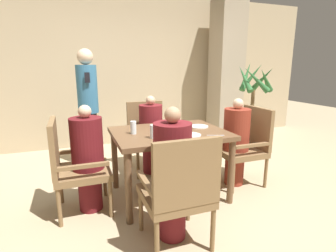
# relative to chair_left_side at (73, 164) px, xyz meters

# --- Properties ---
(ground_plane) EXTENTS (16.00, 16.00, 0.00)m
(ground_plane) POSITION_rel_chair_left_side_xyz_m (1.04, 0.00, -0.52)
(ground_plane) COLOR tan
(wall_back) EXTENTS (8.00, 0.06, 2.80)m
(wall_back) POSITION_rel_chair_left_side_xyz_m (1.04, 2.37, 0.88)
(wall_back) COLOR tan
(wall_back) RESTS_ON ground_plane
(pillar_stone) EXTENTS (0.52, 0.52, 2.70)m
(pillar_stone) POSITION_rel_chair_left_side_xyz_m (2.93, 1.87, 0.83)
(pillar_stone) COLOR tan
(pillar_stone) RESTS_ON ground_plane
(dining_table) EXTENTS (1.24, 0.93, 0.77)m
(dining_table) POSITION_rel_chair_left_side_xyz_m (1.04, 0.00, 0.15)
(dining_table) COLOR brown
(dining_table) RESTS_ON ground_plane
(chair_left_side) EXTENTS (0.54, 0.54, 0.98)m
(chair_left_side) POSITION_rel_chair_left_side_xyz_m (0.00, 0.00, 0.00)
(chair_left_side) COLOR brown
(chair_left_side) RESTS_ON ground_plane
(diner_in_left_chair) EXTENTS (0.32, 0.32, 1.11)m
(diner_in_left_chair) POSITION_rel_chair_left_side_xyz_m (0.15, 0.00, 0.05)
(diner_in_left_chair) COLOR #5B1419
(diner_in_left_chair) RESTS_ON ground_plane
(chair_far_side) EXTENTS (0.54, 0.54, 0.98)m
(chair_far_side) POSITION_rel_chair_left_side_xyz_m (1.04, 0.88, 0.00)
(chair_far_side) COLOR brown
(chair_far_side) RESTS_ON ground_plane
(diner_in_far_chair) EXTENTS (0.32, 0.32, 1.09)m
(diner_in_far_chair) POSITION_rel_chair_left_side_xyz_m (1.04, 0.73, 0.04)
(diner_in_far_chair) COLOR maroon
(diner_in_far_chair) RESTS_ON ground_plane
(chair_right_side) EXTENTS (0.54, 0.54, 0.98)m
(chair_right_side) POSITION_rel_chair_left_side_xyz_m (2.08, 0.00, 0.00)
(chair_right_side) COLOR brown
(chair_right_side) RESTS_ON ground_plane
(diner_in_right_chair) EXTENTS (0.32, 0.32, 1.10)m
(diner_in_right_chair) POSITION_rel_chair_left_side_xyz_m (1.93, 0.00, 0.05)
(diner_in_right_chair) COLOR maroon
(diner_in_right_chair) RESTS_ON ground_plane
(chair_near_corner) EXTENTS (0.54, 0.54, 0.98)m
(chair_near_corner) POSITION_rel_chair_left_side_xyz_m (0.79, -0.88, 0.00)
(chair_near_corner) COLOR brown
(chair_near_corner) RESTS_ON ground_plane
(diner_in_near_chair) EXTENTS (0.32, 0.32, 1.17)m
(diner_in_near_chair) POSITION_rel_chair_left_side_xyz_m (0.79, -0.73, 0.08)
(diner_in_near_chair) COLOR maroon
(diner_in_near_chair) RESTS_ON ground_plane
(standing_host) EXTENTS (0.29, 0.33, 1.72)m
(standing_host) POSITION_rel_chair_left_side_xyz_m (0.26, 1.34, 0.41)
(standing_host) COLOR #2D2D33
(standing_host) RESTS_ON ground_plane
(potted_palm) EXTENTS (0.63, 0.59, 1.56)m
(potted_palm) POSITION_rel_chair_left_side_xyz_m (2.89, 0.96, 0.11)
(potted_palm) COLOR brown
(potted_palm) RESTS_ON ground_plane
(plate_main_left) EXTENTS (0.23, 0.23, 0.01)m
(plate_main_left) POSITION_rel_chair_left_side_xyz_m (1.44, 0.08, 0.26)
(plate_main_left) COLOR white
(plate_main_left) RESTS_ON dining_table
(plate_main_right) EXTENTS (0.23, 0.23, 0.01)m
(plate_main_right) POSITION_rel_chair_left_side_xyz_m (1.18, -0.25, 0.26)
(plate_main_right) COLOR white
(plate_main_right) RESTS_ON dining_table
(plate_dessert_center) EXTENTS (0.23, 0.23, 0.01)m
(plate_dessert_center) POSITION_rel_chair_left_side_xyz_m (1.17, 0.32, 0.26)
(plate_dessert_center) COLOR white
(plate_dessert_center) RESTS_ON dining_table
(teacup_with_saucer) EXTENTS (0.14, 0.14, 0.07)m
(teacup_with_saucer) POSITION_rel_chair_left_side_xyz_m (1.15, -0.03, 0.28)
(teacup_with_saucer) COLOR white
(teacup_with_saucer) RESTS_ON dining_table
(bowl_small) EXTENTS (0.13, 0.13, 0.04)m
(bowl_small) POSITION_rel_chair_left_side_xyz_m (0.92, 0.05, 0.27)
(bowl_small) COLOR white
(bowl_small) RESTS_ON dining_table
(water_bottle) EXTENTS (0.08, 0.08, 0.27)m
(water_bottle) POSITION_rel_chair_left_side_xyz_m (0.93, -0.39, 0.38)
(water_bottle) COLOR #A3C6DB
(water_bottle) RESTS_ON dining_table
(glass_tall_near) EXTENTS (0.06, 0.06, 0.14)m
(glass_tall_near) POSITION_rel_chair_left_side_xyz_m (0.64, 0.02, 0.32)
(glass_tall_near) COLOR silver
(glass_tall_near) RESTS_ON dining_table
(glass_tall_mid) EXTENTS (0.06, 0.06, 0.14)m
(glass_tall_mid) POSITION_rel_chair_left_side_xyz_m (0.78, -0.22, 0.32)
(glass_tall_mid) COLOR silver
(glass_tall_mid) RESTS_ON dining_table
(salt_shaker) EXTENTS (0.03, 0.03, 0.09)m
(salt_shaker) POSITION_rel_chair_left_side_xyz_m (0.85, -0.31, 0.29)
(salt_shaker) COLOR white
(salt_shaker) RESTS_ON dining_table
(pepper_shaker) EXTENTS (0.03, 0.03, 0.08)m
(pepper_shaker) POSITION_rel_chair_left_side_xyz_m (0.89, -0.31, 0.29)
(pepper_shaker) COLOR #4C3D2D
(pepper_shaker) RESTS_ON dining_table
(fork_beside_plate) EXTENTS (0.17, 0.08, 0.00)m
(fork_beside_plate) POSITION_rel_chair_left_side_xyz_m (1.45, -0.35, 0.25)
(fork_beside_plate) COLOR silver
(fork_beside_plate) RESTS_ON dining_table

